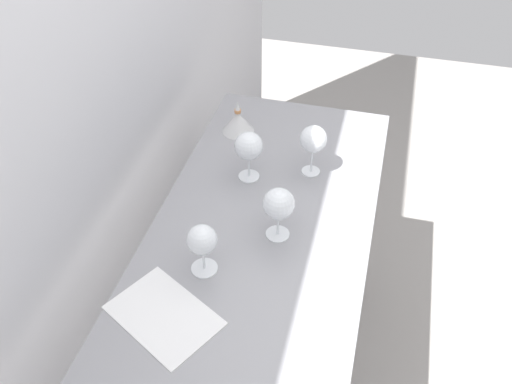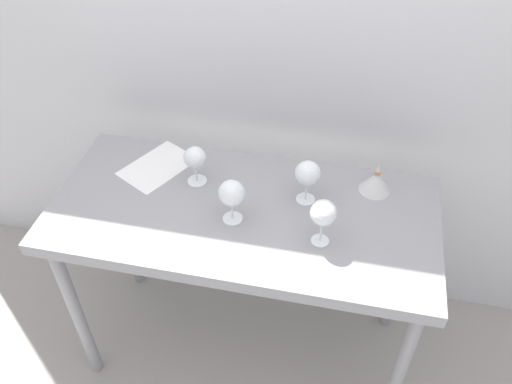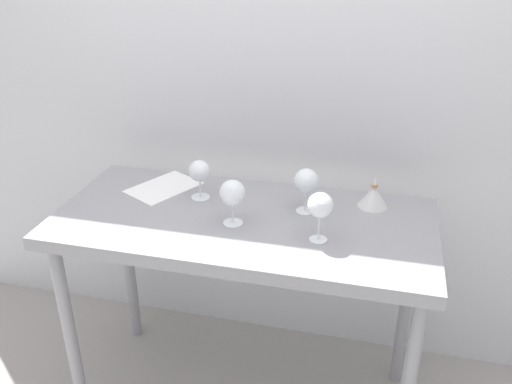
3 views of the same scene
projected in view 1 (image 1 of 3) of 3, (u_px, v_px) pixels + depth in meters
ground_plane at (259, 382)px, 2.29m from camera, size 6.00×6.00×0.00m
back_wall at (86, 89)px, 1.52m from camera, size 3.80×0.04×2.60m
steel_counter at (262, 250)px, 1.76m from camera, size 1.40×0.65×0.90m
wine_glass_far_right at (249, 147)px, 1.79m from camera, size 0.09×0.09×0.17m
wine_glass_far_left at (202, 241)px, 1.49m from camera, size 0.08×0.08×0.16m
wine_glass_near_right at (313, 140)px, 1.80m from camera, size 0.09×0.09×0.18m
wine_glass_near_center at (279, 205)px, 1.59m from camera, size 0.09×0.09×0.17m
tasting_sheet_upper at (164, 315)px, 1.45m from camera, size 0.30×0.34×0.00m
decanter_funnel at (238, 122)px, 2.04m from camera, size 0.12×0.12×0.13m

